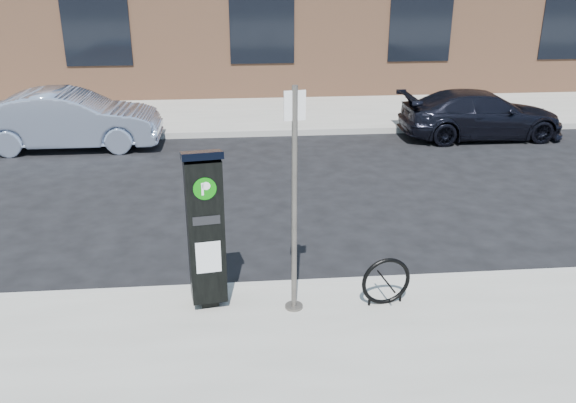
{
  "coord_description": "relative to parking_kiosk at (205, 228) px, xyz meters",
  "views": [
    {
      "loc": [
        -0.97,
        -7.41,
        4.33
      ],
      "look_at": [
        -0.24,
        0.5,
        1.15
      ],
      "focal_mm": 38.0,
      "sensor_mm": 36.0,
      "label": 1
    }
  ],
  "objects": [
    {
      "name": "ground",
      "position": [
        1.36,
        0.48,
        -1.23
      ],
      "size": [
        120.0,
        120.0,
        0.0
      ],
      "primitive_type": "plane",
      "color": "black",
      "rests_on": "ground"
    },
    {
      "name": "curb_far",
      "position": [
        1.36,
        8.5,
        -1.16
      ],
      "size": [
        60.0,
        0.12,
        0.16
      ],
      "primitive_type": "cube",
      "color": "#9E9B93",
      "rests_on": "ground"
    },
    {
      "name": "curb_near",
      "position": [
        1.36,
        0.46,
        -1.16
      ],
      "size": [
        60.0,
        0.12,
        0.16
      ],
      "primitive_type": "cube",
      "color": "#9E9B93",
      "rests_on": "ground"
    },
    {
      "name": "bike_rack",
      "position": [
        2.27,
        -0.2,
        -0.76
      ],
      "size": [
        0.66,
        0.15,
        0.66
      ],
      "rotation": [
        0.0,
        0.0,
        0.15
      ],
      "color": "black",
      "rests_on": "sidewalk_near"
    },
    {
      "name": "sign_pole",
      "position": [
        1.09,
        -0.2,
        0.34
      ],
      "size": [
        0.25,
        0.23,
        2.87
      ],
      "rotation": [
        0.0,
        0.0,
        0.14
      ],
      "color": "#4C4843",
      "rests_on": "sidewalk_near"
    },
    {
      "name": "parking_kiosk",
      "position": [
        0.0,
        0.0,
        0.0
      ],
      "size": [
        0.54,
        0.49,
        2.11
      ],
      "rotation": [
        0.0,
        0.0,
        0.14
      ],
      "color": "black",
      "rests_on": "sidewalk_near"
    },
    {
      "name": "car_silver",
      "position": [
        -3.56,
        7.88,
        -0.52
      ],
      "size": [
        4.3,
        1.53,
        1.41
      ],
      "primitive_type": "imported",
      "rotation": [
        0.0,
        0.0,
        1.58
      ],
      "color": "#9DABC7",
      "rests_on": "ground"
    },
    {
      "name": "sidewalk_far",
      "position": [
        1.36,
        14.48,
        -1.16
      ],
      "size": [
        60.0,
        12.0,
        0.15
      ],
      "primitive_type": "cube",
      "color": "gray",
      "rests_on": "ground"
    },
    {
      "name": "car_dark",
      "position": [
        6.72,
        7.88,
        -0.63
      ],
      "size": [
        4.18,
        1.74,
        1.21
      ],
      "primitive_type": "imported",
      "rotation": [
        0.0,
        0.0,
        1.58
      ],
      "color": "black",
      "rests_on": "ground"
    }
  ]
}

